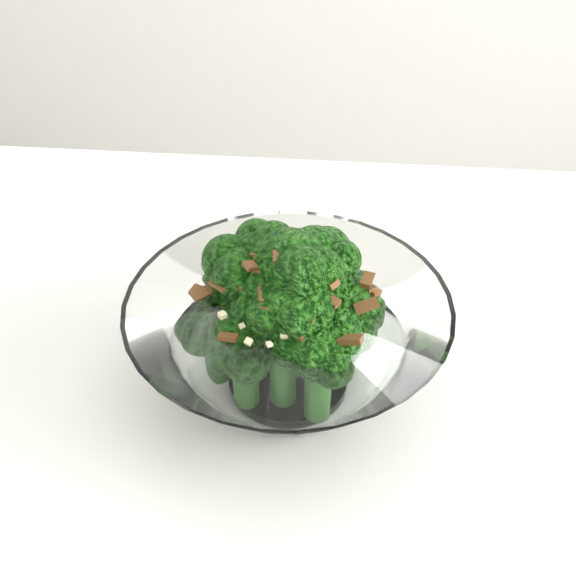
# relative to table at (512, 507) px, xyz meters

# --- Properties ---
(table) EXTENTS (1.23, 0.85, 0.75)m
(table) POSITION_rel_table_xyz_m (0.00, 0.00, 0.00)
(table) COLOR white
(table) RESTS_ON ground
(broccoli_dish) EXTENTS (0.22, 0.22, 0.14)m
(broccoli_dish) POSITION_rel_table_xyz_m (-0.17, 0.04, 0.12)
(broccoli_dish) COLOR white
(broccoli_dish) RESTS_ON table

